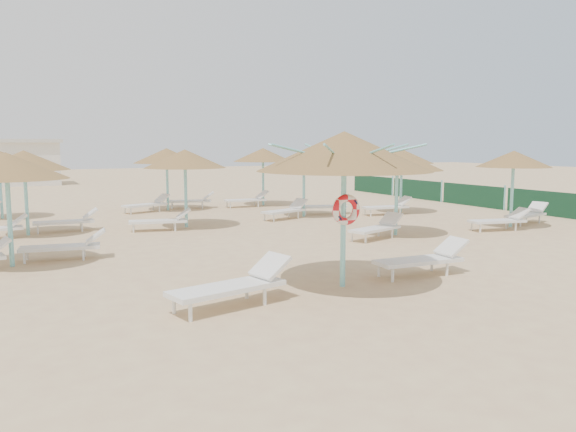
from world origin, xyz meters
name	(u,v)px	position (x,y,z in m)	size (l,w,h in m)	color
ground	(325,288)	(0.00, 0.00, 0.00)	(120.00, 120.00, 0.00)	tan
main_palapa	(344,152)	(0.39, -0.03, 2.74)	(3.51, 3.51, 3.15)	#7BD3D6
lounger_main_a	(234,284)	(-2.10, -0.36, 0.40)	(2.40, 1.16, 0.84)	white
lounger_main_b	(424,259)	(2.53, 0.00, 0.37)	(2.19, 0.77, 0.78)	white
palapa_field	(233,160)	(1.85, 9.78, 2.31)	(20.29, 13.18, 2.72)	#7BD3D6
windbreak_fence	(473,195)	(14.00, 9.96, 0.50)	(0.08, 19.84, 1.10)	#194D35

